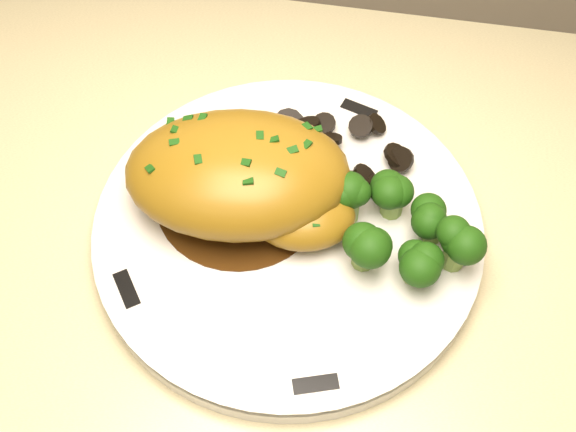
% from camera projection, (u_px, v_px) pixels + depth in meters
% --- Properties ---
extents(counter, '(2.07, 0.68, 1.01)m').
position_uv_depth(counter, '(131.00, 408.00, 0.95)').
color(counter, brown).
rests_on(counter, ground).
extents(plate, '(0.38, 0.38, 0.02)m').
position_uv_depth(plate, '(288.00, 230.00, 0.57)').
color(plate, silver).
rests_on(plate, counter).
extents(rim_accent_0, '(0.03, 0.02, 0.00)m').
position_uv_depth(rim_accent_0, '(359.00, 109.00, 0.62)').
color(rim_accent_0, black).
rests_on(rim_accent_0, plate).
extents(rim_accent_1, '(0.03, 0.03, 0.00)m').
position_uv_depth(rim_accent_1, '(180.00, 129.00, 0.61)').
color(rim_accent_1, black).
rests_on(rim_accent_1, plate).
extents(rim_accent_2, '(0.03, 0.03, 0.00)m').
position_uv_depth(rim_accent_2, '(127.00, 289.00, 0.53)').
color(rim_accent_2, black).
rests_on(rim_accent_2, plate).
extents(rim_accent_3, '(0.03, 0.02, 0.00)m').
position_uv_depth(rim_accent_3, '(316.00, 384.00, 0.49)').
color(rim_accent_3, black).
rests_on(rim_accent_3, plate).
extents(rim_accent_4, '(0.01, 0.03, 0.00)m').
position_uv_depth(rim_accent_4, '(459.00, 247.00, 0.55)').
color(rim_accent_4, black).
rests_on(rim_accent_4, plate).
extents(gravy_pool, '(0.13, 0.13, 0.00)m').
position_uv_depth(gravy_pool, '(240.00, 198.00, 0.57)').
color(gravy_pool, '#361D09').
rests_on(gravy_pool, plate).
extents(chicken_breast, '(0.19, 0.14, 0.07)m').
position_uv_depth(chicken_breast, '(245.00, 178.00, 0.54)').
color(chicken_breast, '#8C6518').
rests_on(chicken_breast, plate).
extents(mushroom_pile, '(0.10, 0.08, 0.03)m').
position_uv_depth(mushroom_pile, '(342.00, 156.00, 0.59)').
color(mushroom_pile, black).
rests_on(mushroom_pile, plate).
extents(broccoli_florets, '(0.11, 0.08, 0.04)m').
position_uv_depth(broccoli_florets, '(403.00, 228.00, 0.53)').
color(broccoli_florets, olive).
rests_on(broccoli_florets, plate).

